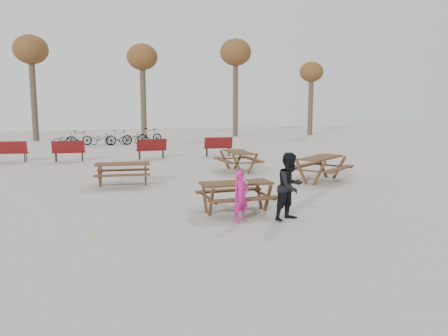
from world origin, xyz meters
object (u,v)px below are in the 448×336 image
object	(u,v)px
adult	(290,186)
picnic_table_north	(123,174)
child	(241,197)
food_tray	(243,182)
main_picnic_table	(236,189)
picnic_table_far	(238,161)
soda_bottle	(240,180)
picnic_table_east	(321,169)

from	to	relation	value
adult	picnic_table_north	xyz separation A→B (m)	(-3.37, 5.77, -0.42)
child	picnic_table_north	xyz separation A→B (m)	(-2.19, 5.61, -0.22)
adult	food_tray	bearing A→B (deg)	108.97
food_tray	main_picnic_table	bearing A→B (deg)	124.21
food_tray	adult	xyz separation A→B (m)	(0.83, -0.94, 0.02)
picnic_table_far	main_picnic_table	bearing A→B (deg)	159.93
child	picnic_table_far	bearing A→B (deg)	48.51
picnic_table_far	soda_bottle	bearing A→B (deg)	160.81
main_picnic_table	soda_bottle	bearing A→B (deg)	-53.49
soda_bottle	main_picnic_table	bearing A→B (deg)	126.51
main_picnic_table	picnic_table_north	bearing A→B (deg)	117.43
picnic_table_far	child	bearing A→B (deg)	160.82
main_picnic_table	picnic_table_north	distance (m)	5.24
adult	picnic_table_east	distance (m)	5.64
child	picnic_table_north	bearing A→B (deg)	89.27
child	main_picnic_table	bearing A→B (deg)	54.71
soda_bottle	adult	xyz separation A→B (m)	(0.88, -1.02, -0.04)
food_tray	child	size ratio (longest dim) A/B	0.15
soda_bottle	child	xyz separation A→B (m)	(-0.30, -0.86, -0.24)
main_picnic_table	picnic_table_east	world-z (taller)	picnic_table_east
child	picnic_table_east	world-z (taller)	child
child	picnic_table_far	world-z (taller)	child
main_picnic_table	picnic_table_east	distance (m)	5.52
picnic_table_north	picnic_table_far	world-z (taller)	picnic_table_far
food_tray	picnic_table_far	size ratio (longest dim) A/B	0.09
soda_bottle	picnic_table_north	bearing A→B (deg)	117.65
soda_bottle	picnic_table_north	size ratio (longest dim) A/B	0.09
picnic_table_east	soda_bottle	bearing A→B (deg)	-176.57
adult	child	bearing A→B (deg)	149.54
food_tray	adult	size ratio (longest dim) A/B	0.11
child	picnic_table_east	size ratio (longest dim) A/B	0.59
food_tray	picnic_table_north	bearing A→B (deg)	117.70
soda_bottle	adult	distance (m)	1.35
child	picnic_table_north	distance (m)	6.02
main_picnic_table	adult	size ratio (longest dim) A/B	1.11
main_picnic_table	child	xyz separation A→B (m)	(-0.23, -0.96, 0.02)
food_tray	picnic_table_north	world-z (taller)	food_tray
soda_bottle	child	world-z (taller)	child
child	food_tray	bearing A→B (deg)	43.72
soda_bottle	child	bearing A→B (deg)	-109.42
soda_bottle	adult	size ratio (longest dim) A/B	0.11
soda_bottle	picnic_table_far	xyz separation A→B (m)	(2.31, 6.55, -0.43)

